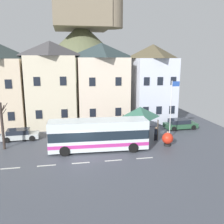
{
  "coord_description": "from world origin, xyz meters",
  "views": [
    {
      "loc": [
        -1.03,
        -22.42,
        9.15
      ],
      "look_at": [
        3.97,
        4.22,
        3.28
      ],
      "focal_mm": 39.31,
      "sensor_mm": 36.0,
      "label": 1
    }
  ],
  "objects": [
    {
      "name": "bus_shelter",
      "position": [
        7.46,
        4.82,
        3.0
      ],
      "size": [
        3.6,
        3.6,
        3.65
      ],
      "color": "#473D33",
      "rests_on": "ground_plane"
    },
    {
      "name": "harbour_buoy",
      "position": [
        9.44,
        1.07,
        0.8
      ],
      "size": [
        1.2,
        1.2,
        1.45
      ],
      "color": "black",
      "rests_on": "ground_plane"
    },
    {
      "name": "parked_car_02",
      "position": [
        -6.52,
        6.21,
        0.61
      ],
      "size": [
        4.17,
        1.99,
        1.24
      ],
      "rotation": [
        0.0,
        0.0,
        0.04
      ],
      "color": "silver",
      "rests_on": "ground_plane"
    },
    {
      "name": "townhouse_04",
      "position": [
        11.49,
        12.18,
        5.62
      ],
      "size": [
        5.72,
        6.43,
        11.24
      ],
      "color": "silver",
      "rests_on": "ground_plane"
    },
    {
      "name": "hilltop_castle",
      "position": [
        2.76,
        33.07,
        8.87
      ],
      "size": [
        36.43,
        36.43,
        23.08
      ],
      "color": "#5F6546",
      "rests_on": "ground_plane"
    },
    {
      "name": "ground_plane",
      "position": [
        0.0,
        -0.0,
        -0.03
      ],
      "size": [
        40.0,
        60.0,
        0.07
      ],
      "color": "#474B56"
    },
    {
      "name": "townhouse_01",
      "position": [
        -9.3,
        12.48,
        5.54
      ],
      "size": [
        5.72,
        7.01,
        11.09
      ],
      "color": "beige",
      "rests_on": "ground_plane"
    },
    {
      "name": "pedestrian_02",
      "position": [
        6.1,
        3.37,
        0.89
      ],
      "size": [
        0.36,
        0.31,
        1.66
      ],
      "color": "#2D2D38",
      "rests_on": "ground_plane"
    },
    {
      "name": "parked_car_01",
      "position": [
        13.78,
        7.06,
        0.64
      ],
      "size": [
        4.36,
        2.15,
        1.31
      ],
      "rotation": [
        0.0,
        0.0,
        0.04
      ],
      "color": "#2A5339",
      "rests_on": "ground_plane"
    },
    {
      "name": "townhouse_03",
      "position": [
        4.0,
        12.31,
        5.68
      ],
      "size": [
        6.86,
        6.67,
        11.36
      ],
      "color": "beige",
      "rests_on": "ground_plane"
    },
    {
      "name": "bare_tree_01",
      "position": [
        -7.57,
        3.3,
        2.62
      ],
      "size": [
        1.6,
        1.05,
        4.93
      ],
      "color": "#382D28",
      "rests_on": "ground_plane"
    },
    {
      "name": "public_bench",
      "position": [
        6.58,
        7.39,
        0.48
      ],
      "size": [
        1.78,
        0.48,
        0.87
      ],
      "color": "#33473D",
      "rests_on": "ground_plane"
    },
    {
      "name": "townhouse_02",
      "position": [
        -2.96,
        11.58,
        5.75
      ],
      "size": [
        6.34,
        5.22,
        11.49
      ],
      "color": "beige",
      "rests_on": "ground_plane"
    },
    {
      "name": "parked_car_00",
      "position": [
        6.76,
        6.95,
        0.68
      ],
      "size": [
        4.32,
        2.09,
        1.38
      ],
      "rotation": [
        0.0,
        0.0,
        3.2
      ],
      "color": "slate",
      "rests_on": "ground_plane"
    },
    {
      "name": "flagpole",
      "position": [
        10.7,
        3.26,
        3.95
      ],
      "size": [
        0.95,
        0.1,
        6.78
      ],
      "color": "silver",
      "rests_on": "ground_plane"
    },
    {
      "name": "pedestrian_00",
      "position": [
        8.85,
        3.06,
        0.83
      ],
      "size": [
        0.37,
        0.31,
        1.57
      ],
      "color": "black",
      "rests_on": "ground_plane"
    },
    {
      "name": "transit_bus",
      "position": [
        2.02,
        1.22,
        1.6
      ],
      "size": [
        10.05,
        2.9,
        3.17
      ],
      "rotation": [
        0.0,
        0.0,
        -0.04
      ],
      "color": "silver",
      "rests_on": "ground_plane"
    },
    {
      "name": "pedestrian_01",
      "position": [
        9.64,
        1.53,
        0.79
      ],
      "size": [
        0.34,
        0.37,
        1.48
      ],
      "color": "black",
      "rests_on": "ground_plane"
    }
  ]
}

